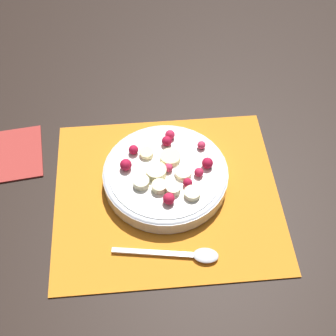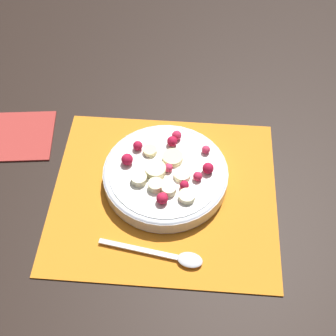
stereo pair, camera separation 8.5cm
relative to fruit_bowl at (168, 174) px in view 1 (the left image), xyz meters
The scene contains 5 objects.
ground_plane 0.04m from the fruit_bowl, 99.22° to the right, with size 3.00×3.00×0.00m, color black.
placemat 0.04m from the fruit_bowl, 99.22° to the right, with size 0.41×0.37×0.01m.
fruit_bowl is the anchor object (origin of this frame).
spoon 0.16m from the fruit_bowl, 82.95° to the right, with size 0.18×0.05×0.01m.
napkin 0.33m from the fruit_bowl, 163.95° to the left, with size 0.16×0.15×0.01m.
Camera 1 is at (-0.04, -0.49, 0.72)m, focal length 50.00 mm.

